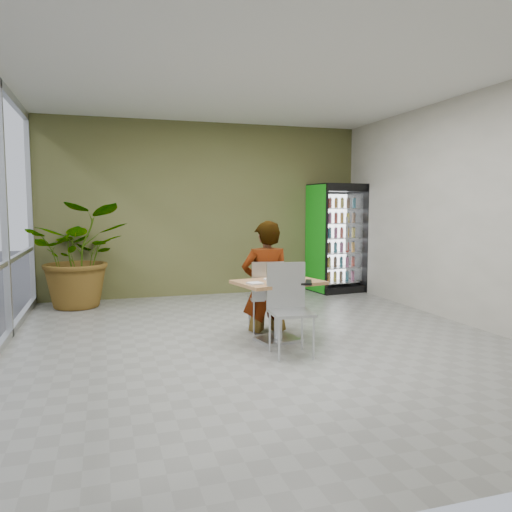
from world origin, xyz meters
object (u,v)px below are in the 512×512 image
(cafeteria_tray, at_px, (292,282))
(dining_table, at_px, (278,298))
(chair_far, at_px, (266,291))
(soda_cup, at_px, (299,274))
(seated_woman, at_px, (266,288))
(beverage_fridge, at_px, (337,238))
(potted_plant, at_px, (80,255))
(chair_near, at_px, (289,301))

(cafeteria_tray, bearing_deg, dining_table, 111.57)
(chair_far, bearing_deg, dining_table, 97.03)
(soda_cup, bearing_deg, chair_far, 120.35)
(seated_woman, xyz_separation_m, beverage_fridge, (2.33, 2.64, 0.46))
(dining_table, distance_m, soda_cup, 0.39)
(seated_woman, bearing_deg, potted_plant, -39.11)
(chair_far, distance_m, chair_near, 0.96)
(chair_near, bearing_deg, beverage_fridge, 60.36)
(chair_near, height_order, soda_cup, chair_near)
(chair_near, xyz_separation_m, beverage_fridge, (2.40, 3.65, 0.45))
(dining_table, height_order, seated_woman, seated_woman)
(soda_cup, distance_m, beverage_fridge, 3.78)
(cafeteria_tray, height_order, beverage_fridge, beverage_fridge)
(potted_plant, bearing_deg, dining_table, -51.08)
(soda_cup, bearing_deg, dining_table, 177.92)
(soda_cup, xyz_separation_m, beverage_fridge, (2.07, 3.15, 0.22))
(chair_far, height_order, cafeteria_tray, chair_far)
(seated_woman, bearing_deg, soda_cup, 123.52)
(chair_near, height_order, potted_plant, potted_plant)
(chair_far, xyz_separation_m, cafeteria_tray, (0.10, -0.69, 0.21))
(chair_far, distance_m, soda_cup, 0.60)
(soda_cup, distance_m, cafeteria_tray, 0.29)
(chair_far, bearing_deg, potted_plant, -39.81)
(dining_table, distance_m, potted_plant, 3.83)
(chair_near, distance_m, beverage_fridge, 4.39)
(chair_near, distance_m, cafeteria_tray, 0.35)
(chair_far, relative_size, potted_plant, 0.55)
(chair_far, relative_size, beverage_fridge, 0.45)
(dining_table, bearing_deg, potted_plant, 128.92)
(seated_woman, bearing_deg, chair_near, 92.87)
(chair_far, xyz_separation_m, soda_cup, (0.27, -0.46, 0.27))
(chair_far, distance_m, cafeteria_tray, 0.73)
(dining_table, xyz_separation_m, seated_woman, (0.01, 0.50, 0.05))
(seated_woman, relative_size, cafeteria_tray, 3.92)
(chair_far, bearing_deg, cafeteria_tray, 104.52)
(soda_cup, bearing_deg, potted_plant, 131.82)
(chair_far, height_order, chair_near, chair_near)
(chair_near, bearing_deg, cafeteria_tray, 64.64)
(seated_woman, relative_size, potted_plant, 1.03)
(cafeteria_tray, bearing_deg, chair_near, -119.05)
(cafeteria_tray, height_order, potted_plant, potted_plant)
(chair_far, distance_m, beverage_fridge, 3.60)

